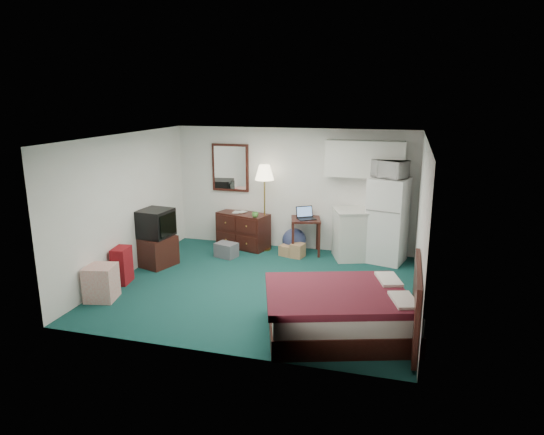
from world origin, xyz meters
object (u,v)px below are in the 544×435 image
(desk, at_px, (306,236))
(bed, at_px, (339,313))
(kitchen_counter, at_px, (358,235))
(suitcase, at_px, (122,265))
(floor_lamp, at_px, (265,208))
(dresser, at_px, (243,230))
(fridge, at_px, (388,220))
(tv_stand, at_px, (157,251))

(desk, relative_size, bed, 0.39)
(kitchen_counter, height_order, suitcase, kitchen_counter)
(floor_lamp, bearing_deg, dresser, 174.11)
(dresser, xyz_separation_m, bed, (2.48, -3.29, -0.07))
(fridge, height_order, tv_stand, fridge)
(dresser, relative_size, tv_stand, 1.78)
(floor_lamp, distance_m, kitchen_counter, 1.95)
(floor_lamp, distance_m, suitcase, 3.09)
(desk, height_order, bed, desk)
(dresser, height_order, kitchen_counter, kitchen_counter)
(tv_stand, distance_m, suitcase, 0.97)
(dresser, bearing_deg, kitchen_counter, 15.36)
(desk, distance_m, fridge, 1.66)
(kitchen_counter, relative_size, bed, 0.51)
(suitcase, bearing_deg, kitchen_counter, 24.05)
(dresser, distance_m, suitcase, 2.81)
(fridge, distance_m, suitcase, 4.93)
(kitchen_counter, relative_size, fridge, 0.59)
(desk, height_order, suitcase, desk)
(desk, bearing_deg, floor_lamp, 166.05)
(tv_stand, bearing_deg, fridge, 36.85)
(floor_lamp, xyz_separation_m, desk, (0.86, 0.00, -0.52))
(fridge, bearing_deg, bed, -83.54)
(dresser, bearing_deg, fridge, 15.09)
(tv_stand, height_order, suitcase, suitcase)
(kitchen_counter, xyz_separation_m, bed, (0.09, -3.22, -0.18))
(bed, relative_size, suitcase, 2.98)
(floor_lamp, distance_m, bed, 3.85)
(kitchen_counter, bearing_deg, suitcase, -167.23)
(desk, relative_size, fridge, 0.45)
(kitchen_counter, xyz_separation_m, suitcase, (-3.74, -2.39, -0.17))
(fridge, distance_m, bed, 3.26)
(dresser, bearing_deg, suitcase, -101.65)
(kitchen_counter, height_order, fridge, fridge)
(kitchen_counter, bearing_deg, tv_stand, -178.03)
(bed, xyz_separation_m, tv_stand, (-3.69, 1.78, -0.02))
(fridge, xyz_separation_m, suitcase, (-4.30, -2.36, -0.50))
(dresser, xyz_separation_m, tv_stand, (-1.20, -1.51, -0.09))
(tv_stand, bearing_deg, desk, 47.86)
(bed, bearing_deg, suitcase, 150.25)
(floor_lamp, height_order, kitchen_counter, floor_lamp)
(dresser, bearing_deg, tv_stand, -111.52)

